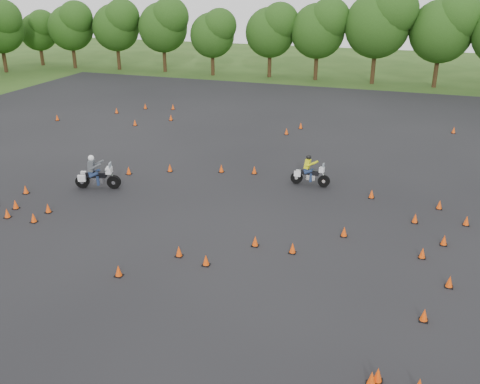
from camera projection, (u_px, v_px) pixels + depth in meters
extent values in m
plane|color=#2D5119|center=(210.00, 252.00, 22.52)|extent=(140.00, 140.00, 0.00)
plane|color=black|center=(252.00, 199.00, 27.79)|extent=(62.00, 62.00, 0.00)
cone|color=#FF4D0A|center=(129.00, 171.00, 31.21)|extent=(0.26, 0.26, 0.45)
cone|color=#FF4D0A|center=(171.00, 118.00, 42.74)|extent=(0.26, 0.26, 0.45)
cone|color=#FF4D0A|center=(7.00, 213.00, 25.64)|extent=(0.26, 0.26, 0.45)
cone|color=#FF4D0A|center=(439.00, 205.00, 26.59)|extent=(0.26, 0.26, 0.45)
cone|color=#FF4D0A|center=(170.00, 168.00, 31.65)|extent=(0.26, 0.26, 0.45)
cone|color=#FF4D0A|center=(48.00, 208.00, 26.19)|extent=(0.26, 0.26, 0.45)
cone|color=#FF4D0A|center=(372.00, 379.00, 15.15)|extent=(0.26, 0.26, 0.45)
cone|color=#FF4D0A|center=(117.00, 111.00, 44.95)|extent=(0.26, 0.26, 0.45)
cone|color=#FF4D0A|center=(206.00, 260.00, 21.43)|extent=(0.26, 0.26, 0.45)
cone|color=#FF4D0A|center=(466.00, 221.00, 24.86)|extent=(0.26, 0.26, 0.45)
cone|color=#FF4D0A|center=(145.00, 106.00, 46.44)|extent=(0.26, 0.26, 0.45)
cone|color=#FF4D0A|center=(255.00, 241.00, 22.96)|extent=(0.26, 0.26, 0.45)
cone|color=#FF4D0A|center=(293.00, 248.00, 22.38)|extent=(0.26, 0.26, 0.45)
cone|color=#FF4D0A|center=(221.00, 169.00, 31.55)|extent=(0.26, 0.26, 0.45)
cone|color=#FF4D0A|center=(33.00, 218.00, 25.17)|extent=(0.26, 0.26, 0.45)
cone|color=#FF4D0A|center=(454.00, 130.00, 39.31)|extent=(0.26, 0.26, 0.45)
cone|color=#FF4D0A|center=(173.00, 107.00, 46.23)|extent=(0.26, 0.26, 0.45)
cone|color=#FF4D0A|center=(344.00, 232.00, 23.80)|extent=(0.26, 0.26, 0.45)
cone|color=#FF4D0A|center=(179.00, 251.00, 22.11)|extent=(0.26, 0.26, 0.45)
cone|color=#FF4D0A|center=(301.00, 126.00, 40.48)|extent=(0.26, 0.26, 0.45)
cone|color=#FF4D0A|center=(118.00, 271.00, 20.66)|extent=(0.26, 0.26, 0.45)
cone|color=#FF4D0A|center=(422.00, 253.00, 21.98)|extent=(0.26, 0.26, 0.45)
cone|color=#FF4D0A|center=(449.00, 282.00, 19.93)|extent=(0.26, 0.26, 0.45)
cone|color=#FF4D0A|center=(135.00, 123.00, 41.31)|extent=(0.26, 0.26, 0.45)
cone|color=#FF4D0A|center=(57.00, 118.00, 42.74)|extent=(0.26, 0.26, 0.45)
cone|color=#FF4D0A|center=(444.00, 240.00, 23.04)|extent=(0.26, 0.26, 0.45)
cone|color=#FF4D0A|center=(378.00, 375.00, 15.29)|extent=(0.26, 0.26, 0.45)
cone|color=#FF4D0A|center=(287.00, 131.00, 39.00)|extent=(0.26, 0.26, 0.45)
cone|color=#FF4D0A|center=(254.00, 170.00, 31.30)|extent=(0.26, 0.26, 0.45)
cone|color=#FF4D0A|center=(415.00, 218.00, 25.12)|extent=(0.26, 0.26, 0.45)
cone|color=#FF4D0A|center=(424.00, 315.00, 17.98)|extent=(0.26, 0.26, 0.45)
cone|color=#FF4D0A|center=(15.00, 205.00, 26.62)|extent=(0.26, 0.26, 0.45)
cone|color=#FF4D0A|center=(26.00, 190.00, 28.46)|extent=(0.26, 0.26, 0.45)
cone|color=#FF4D0A|center=(372.00, 194.00, 27.90)|extent=(0.26, 0.26, 0.45)
cone|color=#FF4D0A|center=(86.00, 175.00, 30.47)|extent=(0.26, 0.26, 0.45)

